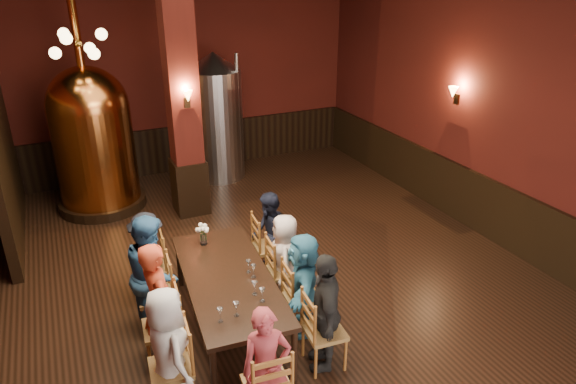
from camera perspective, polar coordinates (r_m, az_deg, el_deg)
name	(u,v)px	position (r m, az deg, el deg)	size (l,w,h in m)	color
room	(261,134)	(6.50, -3.06, 6.45)	(10.00, 10.02, 4.50)	black
wainscot_right	(479,203)	(9.28, 20.49, -1.18)	(0.08, 9.90, 1.00)	black
wainscot_back	(177,148)	(11.57, -12.18, 4.75)	(7.90, 0.08, 1.00)	black
column	(182,91)	(9.01, -11.72, 10.95)	(0.58, 0.58, 4.50)	#49140F
partition	(5,167)	(9.50, -28.97, 2.43)	(0.22, 3.50, 2.40)	black
pendant_cluster	(79,44)	(8.75, -22.25, 15.02)	(0.90, 0.90, 1.70)	#A57226
sconce_wall	(457,94)	(9.25, 18.29, 10.26)	(0.20, 0.20, 0.36)	black
sconce_column	(187,98)	(8.73, -11.21, 10.25)	(0.20, 0.20, 0.36)	black
dining_table	(228,280)	(6.37, -6.68, -9.74)	(1.21, 2.48, 0.75)	black
chair_0	(171,368)	(5.63, -12.90, -18.48)	(0.46, 0.46, 0.92)	olive
person_0	(169,350)	(5.48, -13.13, -16.69)	(0.68, 0.44, 1.38)	silver
chair_1	(162,327)	(6.14, -13.79, -14.40)	(0.46, 0.46, 0.92)	olive
person_1	(160,305)	(5.96, -14.09, -12.06)	(0.56, 0.37, 1.54)	#BB3B20
chair_2	(156,295)	(6.68, -14.51, -11.01)	(0.46, 0.46, 0.92)	olive
person_2	(153,273)	(6.51, -14.79, -8.74)	(0.75, 0.37, 1.55)	#2A5B8E
chair_3	(150,267)	(7.24, -15.11, -8.09)	(0.46, 0.46, 0.92)	olive
person_3	(148,257)	(7.16, -15.25, -6.93)	(0.81, 0.47, 1.26)	black
chair_4	(324,331)	(5.95, 4.07, -15.11)	(0.46, 0.46, 0.92)	olive
person_4	(325,311)	(5.79, 4.15, -13.10)	(0.85, 0.35, 1.44)	black
chair_5	(303,297)	(6.44, 1.64, -11.60)	(0.46, 0.46, 0.92)	olive
person_5	(303,283)	(6.32, 1.67, -10.09)	(1.23, 0.39, 1.33)	teal
chair_6	(285,270)	(6.95, -0.35, -8.62)	(0.46, 0.46, 0.92)	olive
person_6	(285,259)	(6.86, -0.36, -7.42)	(0.62, 0.40, 1.26)	beige
chair_7	(269,246)	(7.50, -2.07, -6.02)	(0.46, 0.46, 0.92)	olive
person_7	(269,235)	(7.41, -2.09, -4.80)	(0.62, 0.31, 1.28)	black
person_8	(267,368)	(5.20, -2.40, -19.00)	(0.48, 0.32, 1.32)	#AD3942
copper_kettle	(93,138)	(9.90, -20.85, 5.68)	(1.58, 1.58, 3.73)	black
steel_vessel	(216,117)	(10.82, -7.97, 8.27)	(1.27, 1.27, 2.64)	#B2B2B7
rose_vase	(203,231)	(6.95, -9.44, -4.29)	(0.18, 0.18, 0.31)	white
wine_glass_0	(255,288)	(5.95, -3.72, -10.61)	(0.07, 0.07, 0.17)	white
wine_glass_1	(236,309)	(5.64, -5.77, -12.83)	(0.07, 0.07, 0.17)	white
wine_glass_2	(262,295)	(5.83, -2.89, -11.34)	(0.07, 0.07, 0.17)	white
wine_glass_3	(253,271)	(6.24, -3.86, -8.76)	(0.07, 0.07, 0.17)	white
wine_glass_4	(220,315)	(5.58, -7.55, -13.41)	(0.07, 0.07, 0.17)	white
wine_glass_5	(249,266)	(6.33, -4.40, -8.25)	(0.07, 0.07, 0.17)	white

